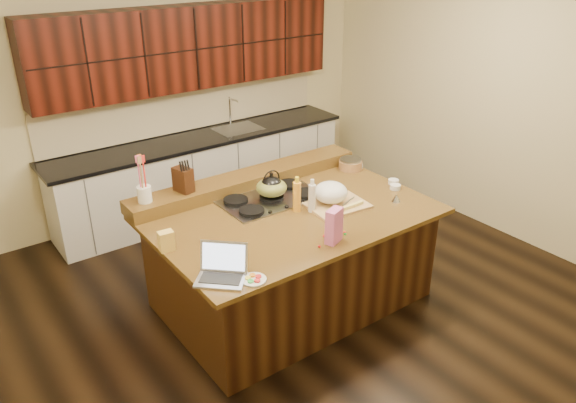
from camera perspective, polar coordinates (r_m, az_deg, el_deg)
room at (r=4.68m, az=0.36°, el=3.65°), size 5.52×5.02×2.72m
island at (r=5.08m, az=0.34°, el=-5.65°), size 2.40×1.60×0.92m
back_ledge at (r=5.36m, az=-4.12°, el=2.23°), size 2.40×0.30×0.12m
cooktop at (r=5.07m, az=-1.67°, el=0.33°), size 0.92×0.52×0.05m
back_counter at (r=6.74m, az=-8.99°, el=6.99°), size 3.70×0.66×2.40m
kettle at (r=5.02m, az=-1.69°, el=1.57°), size 0.21×0.21×0.18m
green_bowl at (r=5.03m, az=-1.69°, el=1.42°), size 0.29×0.29×0.15m
laptop at (r=3.97m, az=-6.70°, el=-6.82°), size 0.43×0.43×0.23m
oil_bottle at (r=4.82m, az=0.91°, el=0.48°), size 0.09×0.09×0.27m
vinegar_bottle at (r=4.82m, az=2.45°, el=0.34°), size 0.07×0.07×0.25m
wooden_tray at (r=4.96m, az=4.52°, el=0.63°), size 0.55×0.44×0.21m
ramekin_a at (r=5.38m, az=10.85°, el=1.47°), size 0.10×0.10×0.04m
ramekin_b at (r=5.49m, az=10.66°, el=1.99°), size 0.12×0.12×0.04m
ramekin_c at (r=5.81m, az=7.12°, el=3.61°), size 0.11×0.11×0.04m
strainer_bowl at (r=5.77m, az=6.36°, el=3.73°), size 0.25×0.25×0.09m
kitchen_timer at (r=5.13m, az=10.94°, el=0.37°), size 0.09×0.09×0.07m
pink_bag at (r=4.35m, az=4.69°, el=-2.48°), size 0.17×0.13×0.28m
candy_plate at (r=3.94m, az=-3.51°, el=-7.93°), size 0.23×0.23×0.01m
package_box at (r=4.35m, az=-12.26°, el=-3.94°), size 0.12×0.09×0.16m
utensil_crock at (r=4.89m, az=-14.38°, el=0.73°), size 0.16×0.16×0.14m
knife_block at (r=5.00m, az=-10.61°, el=2.19°), size 0.15×0.20×0.22m
gumdrop_0 at (r=4.33m, az=3.20°, el=-4.57°), size 0.02×0.02×0.02m
gumdrop_1 at (r=4.51m, az=5.83°, el=-3.29°), size 0.02×0.02×0.02m
gumdrop_2 at (r=4.42m, az=4.85°, el=-3.92°), size 0.02×0.02×0.02m
gumdrop_3 at (r=4.63m, az=4.56°, el=-2.44°), size 0.02×0.02×0.02m
gumdrop_4 at (r=4.47m, az=3.69°, el=-3.51°), size 0.02×0.02×0.02m
gumdrop_5 at (r=4.60m, az=4.95°, el=-2.69°), size 0.02×0.02×0.02m
gumdrop_6 at (r=4.54m, az=5.78°, el=-3.12°), size 0.02×0.02×0.02m
gumdrop_7 at (r=4.43m, az=4.53°, el=-3.85°), size 0.02×0.02×0.02m
gumdrop_8 at (r=4.52m, az=4.65°, el=-3.22°), size 0.02×0.02×0.02m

